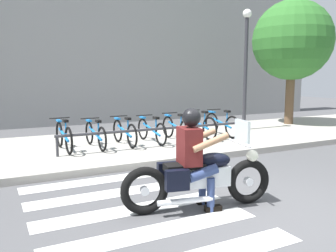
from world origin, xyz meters
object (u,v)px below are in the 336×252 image
Objects in this scene: street_lamp at (246,59)px; bicycle_3 at (151,130)px; rider at (195,152)px; tree_near_rack at (292,41)px; bicycle_2 at (124,132)px; bicycle_4 at (176,128)px; bicycle_0 at (64,136)px; motorcycle at (199,177)px; bicycle_6 at (222,124)px; bike_rack at (160,130)px; bicycle_5 at (200,126)px; bicycle_1 at (95,135)px.

bicycle_3 is at bearing -168.89° from street_lamp.
rider is 0.31× the size of tree_near_rack.
bicycle_2 is 1.51m from bicycle_4.
bicycle_4 is 3.60m from street_lamp.
rider is 4.26m from bicycle_2.
rider reaches higher than bicycle_0.
motorcycle is 1.40× the size of bicycle_0.
bicycle_6 is at bearing -0.02° from bicycle_2.
bicycle_0 is 1.01× the size of bicycle_2.
rider is at bearing -76.39° from bicycle_0.
street_lamp is (4.86, 4.96, 1.98)m from motorcycle.
tree_near_rack reaches higher than bicycle_6.
motorcycle is at bearing -143.66° from tree_near_rack.
bike_rack is at bearing -164.65° from tree_near_rack.
motorcycle is at bearing -107.59° from bike_rack.
bicycle_3 is 1.51m from bicycle_5.
tree_near_rack is at bearing 15.35° from bike_rack.
bicycle_6 is 0.41× the size of street_lamp.
bicycle_1 is at bearing 179.97° from bicycle_5.
bike_rack is (-2.26, -0.55, 0.07)m from bicycle_6.
bicycle_4 is at bearing -168.16° from tree_near_rack.
tree_near_rack reaches higher than bicycle_2.
bicycle_4 is (2.26, -0.00, 0.01)m from bicycle_1.
bike_rack is (-1.51, -0.55, 0.06)m from bicycle_5.
bicycle_2 is 3.02m from bicycle_6.
bicycle_4 is at bearing 179.94° from bicycle_5.
bicycle_2 is 0.94× the size of bicycle_3.
rider reaches higher than bicycle_2.
bicycle_3 reaches higher than bicycle_1.
tree_near_rack is at bearing 36.34° from motorcycle.
bicycle_4 is 0.75m from bicycle_5.
bicycle_6 is (2.26, -0.00, 0.02)m from bicycle_3.
rider is 0.92× the size of bicycle_2.
street_lamp is (4.93, 4.94, 1.61)m from rider.
bicycle_0 is 0.99× the size of bicycle_1.
rider is 4.24m from bicycle_1.
bike_rack is at bearing -160.86° from street_lamp.
bike_rack is (1.51, -0.56, 0.09)m from bicycle_1.
rider reaches higher than bicycle_3.
bicycle_5 reaches higher than bicycle_1.
bicycle_0 is 1.51m from bicycle_2.
bicycle_6 is at bearing -0.02° from bicycle_4.
rider is 4.41m from bicycle_3.
bicycle_0 is 0.35× the size of tree_near_rack.
rider is at bearing -134.92° from street_lamp.
bike_rack is (2.26, -0.55, 0.07)m from bicycle_0.
bicycle_5 is at bearing -179.98° from bicycle_6.
tree_near_rack is at bearing 10.41° from bicycle_3.
bicycle_4 is (2.00, 4.22, -0.35)m from rider.
bicycle_1 is (-0.27, 4.22, -0.36)m from rider.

